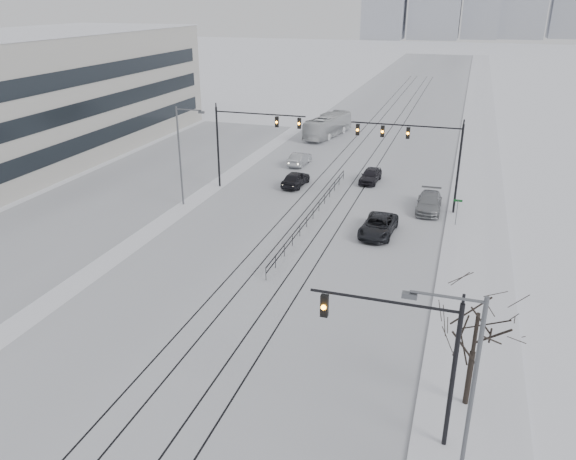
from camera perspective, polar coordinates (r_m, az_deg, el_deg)
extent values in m
cube|color=silver|center=(76.75, 8.59, 8.93)|extent=(22.00, 260.00, 0.02)
cube|color=white|center=(75.85, 18.77, 7.88)|extent=(5.00, 260.00, 0.16)
cube|color=gray|center=(75.84, 16.92, 8.08)|extent=(0.10, 260.00, 0.12)
cube|color=silver|center=(60.81, -14.67, 4.84)|extent=(14.00, 60.00, 0.03)
cube|color=black|center=(58.38, 2.71, 4.84)|extent=(0.10, 180.00, 0.01)
cube|color=black|center=(58.05, 4.04, 4.70)|extent=(0.10, 180.00, 0.01)
cube|color=black|center=(57.57, 6.37, 4.46)|extent=(0.10, 180.00, 0.01)
cube|color=black|center=(57.33, 7.74, 4.31)|extent=(0.10, 180.00, 0.01)
cube|color=black|center=(63.79, -21.52, 11.31)|extent=(0.08, 58.00, 12.00)
cylinder|color=black|center=(24.36, 16.37, -14.34)|extent=(0.20, 0.20, 7.00)
cylinder|color=black|center=(22.80, 9.66, -7.11)|extent=(6.00, 0.12, 0.12)
cube|color=black|center=(23.49, 3.72, -7.68)|extent=(0.32, 0.24, 1.00)
sphere|color=orange|center=(23.37, 3.63, -7.85)|extent=(0.22, 0.22, 0.22)
cylinder|color=black|center=(50.65, 16.90, 5.80)|extent=(0.20, 0.20, 8.00)
cylinder|color=black|center=(50.04, 11.87, 10.36)|extent=(9.50, 0.12, 0.12)
cube|color=black|center=(50.76, 7.09, 10.08)|extent=(0.32, 0.24, 1.00)
sphere|color=orange|center=(50.62, 7.06, 10.05)|extent=(0.22, 0.22, 0.22)
cube|color=black|center=(50.41, 9.58, 9.86)|extent=(0.32, 0.24, 1.00)
sphere|color=orange|center=(50.27, 9.56, 9.82)|extent=(0.22, 0.22, 0.22)
cube|color=black|center=(50.15, 12.10, 9.61)|extent=(0.32, 0.24, 1.00)
sphere|color=orange|center=(50.01, 12.08, 9.58)|extent=(0.22, 0.22, 0.22)
cylinder|color=black|center=(56.60, -7.13, 8.31)|extent=(0.20, 0.20, 8.00)
cylinder|color=black|center=(54.12, -2.88, 11.70)|extent=(9.00, 0.12, 0.12)
cube|color=black|center=(53.02, 1.15, 10.78)|extent=(0.32, 0.24, 1.00)
sphere|color=orange|center=(52.89, 1.11, 10.75)|extent=(0.22, 0.22, 0.22)
cube|color=black|center=(53.68, -1.14, 10.93)|extent=(0.32, 0.24, 1.00)
sphere|color=orange|center=(53.55, -1.19, 10.90)|extent=(0.22, 0.22, 0.22)
cylinder|color=#595B60|center=(21.39, 17.97, -17.06)|extent=(0.16, 0.16, 9.00)
cylinder|color=#595B60|center=(18.99, 15.89, -6.55)|extent=(2.40, 0.10, 0.10)
cube|color=#595B60|center=(19.09, 12.24, -6.50)|extent=(0.50, 0.25, 0.18)
cylinder|color=#595B60|center=(51.74, -10.93, 7.29)|extent=(0.16, 0.16, 9.00)
cylinder|color=#595B60|center=(50.24, -10.06, 11.94)|extent=(2.40, 0.10, 0.10)
cube|color=#595B60|center=(49.73, -8.80, 11.74)|extent=(0.50, 0.25, 0.18)
cylinder|color=black|center=(27.99, 17.88, -14.23)|extent=(0.26, 0.26, 3.00)
cylinder|color=black|center=(26.75, 18.46, -10.34)|extent=(0.18, 0.18, 2.50)
cube|color=black|center=(48.31, 2.58, 2.16)|extent=(0.06, 24.00, 0.06)
cube|color=black|center=(48.45, 2.57, 1.72)|extent=(0.06, 24.00, 0.06)
cylinder|color=#595B60|center=(48.65, 16.75, 1.65)|extent=(0.06, 0.06, 2.40)
cube|color=#0C4C19|center=(48.28, 16.90, 2.87)|extent=(0.70, 0.04, 0.18)
imported|color=black|center=(57.03, 0.78, 5.22)|extent=(2.13, 4.66, 1.55)
imported|color=#9A9DA1|center=(64.55, 1.20, 7.24)|extent=(1.78, 4.46, 1.44)
imported|color=black|center=(45.74, 9.15, 0.41)|extent=(2.77, 5.49, 1.49)
imported|color=gray|center=(51.83, 14.14, 2.70)|extent=(2.21, 5.28, 1.52)
imported|color=black|center=(58.89, 8.38, 5.50)|extent=(2.01, 4.42, 1.47)
imported|color=silver|center=(78.41, 4.07, 10.51)|extent=(4.53, 10.93, 2.97)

